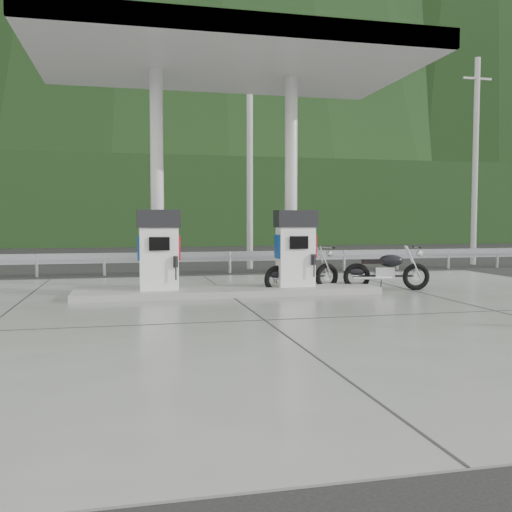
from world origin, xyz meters
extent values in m
plane|color=black|center=(0.00, 0.00, 0.00)|extent=(160.00, 160.00, 0.00)
cube|color=slate|center=(0.00, 0.00, 0.01)|extent=(18.00, 14.00, 0.02)
cube|color=gray|center=(0.00, 2.50, 0.10)|extent=(7.00, 1.40, 0.15)
cylinder|color=silver|center=(-1.60, 2.90, 2.67)|extent=(0.30, 0.30, 5.00)
cylinder|color=silver|center=(1.60, 2.90, 2.67)|extent=(0.30, 0.30, 5.00)
cube|color=beige|center=(0.00, 2.50, 5.37)|extent=(8.50, 5.00, 0.40)
cube|color=black|center=(0.00, 11.50, 0.00)|extent=(60.00, 7.00, 0.01)
cylinder|color=#9A9994|center=(2.00, 9.50, 4.00)|extent=(0.22, 0.22, 8.00)
cylinder|color=#9A9994|center=(11.00, 9.50, 4.00)|extent=(0.22, 0.22, 8.00)
cube|color=black|center=(0.00, 30.00, 3.00)|extent=(80.00, 6.00, 6.00)
camera|label=1|loc=(-2.29, -10.43, 1.74)|focal=40.00mm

